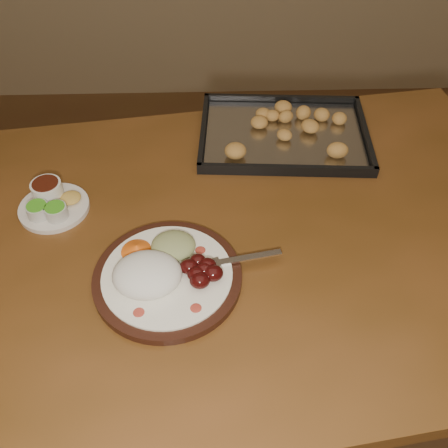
{
  "coord_description": "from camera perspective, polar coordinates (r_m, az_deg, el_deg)",
  "views": [
    {
      "loc": [
        -0.09,
        -0.48,
        1.5
      ],
      "look_at": [
        -0.06,
        0.23,
        0.77
      ],
      "focal_mm": 40.0,
      "sensor_mm": 36.0,
      "label": 1
    }
  ],
  "objects": [
    {
      "name": "dining_table",
      "position": [
        1.09,
        -2.58,
        -4.86
      ],
      "size": [
        1.61,
        1.1,
        0.75
      ],
      "rotation": [
        0.0,
        0.0,
        0.14
      ],
      "color": "brown",
      "rests_on": "ground"
    },
    {
      "name": "dinner_plate",
      "position": [
        0.94,
        -6.84,
        -5.53
      ],
      "size": [
        0.36,
        0.28,
        0.06
      ],
      "rotation": [
        0.0,
        0.0,
        0.22
      ],
      "color": "black",
      "rests_on": "dining_table"
    },
    {
      "name": "condiment_saucer",
      "position": [
        1.12,
        -19.12,
        2.34
      ],
      "size": [
        0.15,
        0.15,
        0.05
      ],
      "rotation": [
        0.0,
        0.0,
        0.19
      ],
      "color": "silver",
      "rests_on": "dining_table"
    },
    {
      "name": "baking_tray",
      "position": [
        1.27,
        6.83,
        10.36
      ],
      "size": [
        0.43,
        0.33,
        0.04
      ],
      "rotation": [
        0.0,
        0.0,
        -0.06
      ],
      "color": "black",
      "rests_on": "dining_table"
    }
  ]
}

